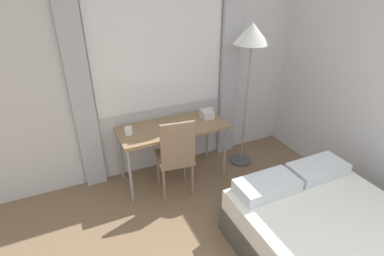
% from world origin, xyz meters
% --- Properties ---
extents(wall_back_with_window, '(4.75, 0.13, 2.70)m').
position_xyz_m(wall_back_with_window, '(0.00, 3.01, 1.35)').
color(wall_back_with_window, silver).
rests_on(wall_back_with_window, ground_plane).
extents(wall_right, '(0.05, 3.99, 2.70)m').
position_xyz_m(wall_right, '(1.90, 1.50, 1.35)').
color(wall_right, silver).
rests_on(wall_right, ground_plane).
extents(desk, '(1.30, 0.56, 0.74)m').
position_xyz_m(desk, '(0.01, 2.65, 0.68)').
color(desk, '#937551').
rests_on(desk, ground_plane).
extents(desk_chair, '(0.45, 0.45, 0.99)m').
position_xyz_m(desk_chair, '(-0.08, 2.34, 0.55)').
color(desk_chair, '#8C7259').
rests_on(desk_chair, ground_plane).
extents(standing_lamp, '(0.42, 0.42, 1.88)m').
position_xyz_m(standing_lamp, '(1.00, 2.58, 1.64)').
color(standing_lamp, '#4C4C51').
rests_on(standing_lamp, ground_plane).
extents(telephone, '(0.16, 0.17, 0.12)m').
position_xyz_m(telephone, '(0.49, 2.69, 0.79)').
color(telephone, silver).
rests_on(telephone, desk).
extents(book, '(0.29, 0.24, 0.02)m').
position_xyz_m(book, '(0.03, 2.59, 0.75)').
color(book, navy).
rests_on(book, desk).
extents(mug, '(0.09, 0.09, 0.09)m').
position_xyz_m(mug, '(-0.51, 2.67, 0.78)').
color(mug, white).
rests_on(mug, desk).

